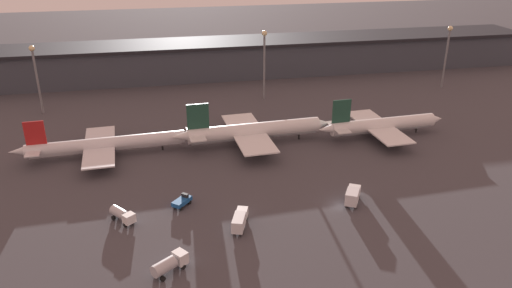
{
  "coord_description": "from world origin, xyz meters",
  "views": [
    {
      "loc": [
        -36.98,
        -88.63,
        55.6
      ],
      "look_at": [
        -14.02,
        22.84,
        6.0
      ],
      "focal_mm": 35.0,
      "sensor_mm": 36.0,
      "label": 1
    }
  ],
  "objects_px": {
    "service_vehicle_5": "(240,220)",
    "airplane_0": "(105,145)",
    "service_vehicle_0": "(122,215)",
    "service_vehicle_4": "(169,264)",
    "service_vehicle_1": "(353,195)",
    "airplane_2": "(382,125)",
    "service_vehicle_2": "(182,201)",
    "airplane_1": "(253,131)"
  },
  "relations": [
    {
      "from": "service_vehicle_4",
      "to": "airplane_0",
      "type": "bearing_deg",
      "value": 69.14
    },
    {
      "from": "service_vehicle_0",
      "to": "service_vehicle_4",
      "type": "bearing_deg",
      "value": -12.51
    },
    {
      "from": "airplane_0",
      "to": "airplane_1",
      "type": "bearing_deg",
      "value": -3.23
    },
    {
      "from": "airplane_1",
      "to": "service_vehicle_0",
      "type": "relative_size",
      "value": 7.31
    },
    {
      "from": "airplane_1",
      "to": "airplane_2",
      "type": "relative_size",
      "value": 1.16
    },
    {
      "from": "service_vehicle_1",
      "to": "airplane_0",
      "type": "bearing_deg",
      "value": 85.73
    },
    {
      "from": "airplane_0",
      "to": "service_vehicle_5",
      "type": "bearing_deg",
      "value": -58.29
    },
    {
      "from": "service_vehicle_0",
      "to": "service_vehicle_5",
      "type": "xyz_separation_m",
      "value": [
        23.16,
        -7.13,
        0.19
      ]
    },
    {
      "from": "airplane_0",
      "to": "service_vehicle_5",
      "type": "distance_m",
      "value": 50.2
    },
    {
      "from": "airplane_0",
      "to": "service_vehicle_0",
      "type": "height_order",
      "value": "airplane_0"
    },
    {
      "from": "service_vehicle_0",
      "to": "service_vehicle_2",
      "type": "height_order",
      "value": "service_vehicle_0"
    },
    {
      "from": "service_vehicle_2",
      "to": "service_vehicle_5",
      "type": "bearing_deg",
      "value": -94.26
    },
    {
      "from": "service_vehicle_0",
      "to": "service_vehicle_4",
      "type": "relative_size",
      "value": 0.91
    },
    {
      "from": "airplane_2",
      "to": "service_vehicle_2",
      "type": "bearing_deg",
      "value": -157.64
    },
    {
      "from": "service_vehicle_2",
      "to": "service_vehicle_4",
      "type": "relative_size",
      "value": 0.72
    },
    {
      "from": "service_vehicle_5",
      "to": "airplane_0",
      "type": "bearing_deg",
      "value": 54.02
    },
    {
      "from": "airplane_1",
      "to": "service_vehicle_0",
      "type": "bearing_deg",
      "value": -138.22
    },
    {
      "from": "service_vehicle_0",
      "to": "service_vehicle_2",
      "type": "relative_size",
      "value": 1.25
    },
    {
      "from": "service_vehicle_5",
      "to": "service_vehicle_2",
      "type": "bearing_deg",
      "value": 63.72
    },
    {
      "from": "service_vehicle_2",
      "to": "airplane_0",
      "type": "bearing_deg",
      "value": 71.82
    },
    {
      "from": "airplane_1",
      "to": "service_vehicle_2",
      "type": "bearing_deg",
      "value": -128.87
    },
    {
      "from": "service_vehicle_0",
      "to": "service_vehicle_5",
      "type": "relative_size",
      "value": 0.77
    },
    {
      "from": "service_vehicle_2",
      "to": "service_vehicle_5",
      "type": "distance_m",
      "value": 15.36
    },
    {
      "from": "airplane_0",
      "to": "service_vehicle_0",
      "type": "bearing_deg",
      "value": -83.96
    },
    {
      "from": "airplane_0",
      "to": "service_vehicle_4",
      "type": "relative_size",
      "value": 6.92
    },
    {
      "from": "airplane_1",
      "to": "service_vehicle_2",
      "type": "distance_m",
      "value": 37.26
    },
    {
      "from": "airplane_0",
      "to": "service_vehicle_0",
      "type": "xyz_separation_m",
      "value": [
        5.47,
        -34.08,
        -1.52
      ]
    },
    {
      "from": "airplane_2",
      "to": "service_vehicle_1",
      "type": "relative_size",
      "value": 5.39
    },
    {
      "from": "service_vehicle_1",
      "to": "service_vehicle_4",
      "type": "height_order",
      "value": "service_vehicle_1"
    },
    {
      "from": "service_vehicle_5",
      "to": "service_vehicle_1",
      "type": "bearing_deg",
      "value": -60.38
    },
    {
      "from": "service_vehicle_2",
      "to": "service_vehicle_1",
      "type": "bearing_deg",
      "value": -58.38
    },
    {
      "from": "airplane_1",
      "to": "service_vehicle_1",
      "type": "xyz_separation_m",
      "value": [
        14.88,
        -36.36,
        -1.84
      ]
    },
    {
      "from": "airplane_0",
      "to": "service_vehicle_4",
      "type": "xyz_separation_m",
      "value": [
        14.18,
        -52.64,
        -1.38
      ]
    },
    {
      "from": "airplane_2",
      "to": "service_vehicle_2",
      "type": "relative_size",
      "value": 7.89
    },
    {
      "from": "airplane_0",
      "to": "airplane_2",
      "type": "relative_size",
      "value": 1.21
    },
    {
      "from": "service_vehicle_0",
      "to": "service_vehicle_2",
      "type": "distance_m",
      "value": 12.99
    },
    {
      "from": "service_vehicle_4",
      "to": "service_vehicle_5",
      "type": "distance_m",
      "value": 18.42
    },
    {
      "from": "airplane_2",
      "to": "service_vehicle_2",
      "type": "xyz_separation_m",
      "value": [
        -58.93,
        -28.03,
        -2.26
      ]
    },
    {
      "from": "service_vehicle_0",
      "to": "service_vehicle_1",
      "type": "xyz_separation_m",
      "value": [
        49.02,
        -2.39,
        0.28
      ]
    },
    {
      "from": "service_vehicle_0",
      "to": "service_vehicle_1",
      "type": "height_order",
      "value": "service_vehicle_1"
    },
    {
      "from": "service_vehicle_1",
      "to": "service_vehicle_2",
      "type": "bearing_deg",
      "value": 109.9
    },
    {
      "from": "service_vehicle_1",
      "to": "service_vehicle_4",
      "type": "distance_m",
      "value": 43.43
    }
  ]
}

